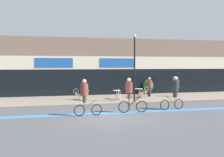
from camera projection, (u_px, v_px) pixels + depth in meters
ground_plane at (110, 118)px, 14.54m from camera, size 120.00×120.00×0.00m
sidewalk_slab at (91, 100)px, 21.59m from camera, size 40.00×5.50×0.12m
storefront_facade at (84, 67)px, 26.03m from camera, size 40.00×4.06×5.44m
bike_lane_stripe at (105, 113)px, 15.88m from camera, size 36.00×0.70×0.01m
bistro_table_0 at (85, 93)px, 21.12m from camera, size 0.68×0.68×0.74m
bistro_table_1 at (117, 93)px, 21.44m from camera, size 0.63×0.63×0.72m
bistro_table_2 at (138, 91)px, 22.44m from camera, size 0.72×0.72×0.77m
cafe_chair_0_near at (86, 94)px, 20.51m from camera, size 0.43×0.59×0.90m
cafe_chair_0_side at (77, 93)px, 20.98m from camera, size 0.58×0.40×0.90m
cafe_chair_1_near at (119, 94)px, 20.83m from camera, size 0.45×0.60×0.90m
cafe_chair_2_near at (141, 92)px, 21.83m from camera, size 0.43×0.59×0.90m
cafe_chair_2_side at (145, 91)px, 22.58m from camera, size 0.58×0.41×0.90m
planter_pot at (148, 86)px, 25.16m from camera, size 1.00×1.00×1.39m
lamp_post at (135, 63)px, 19.80m from camera, size 0.26×0.26×5.11m
cyclist_0 at (130, 93)px, 16.04m from camera, size 1.82×0.54×2.14m
cyclist_1 at (174, 90)px, 17.17m from camera, size 1.71×0.56×2.18m
cyclist_2 at (85, 94)px, 15.03m from camera, size 1.66×0.51×2.11m
pedestrian_near_end at (149, 85)px, 23.30m from camera, size 0.55×0.55×1.72m
pedestrian_far_end at (176, 85)px, 23.22m from camera, size 0.47×0.47×1.76m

